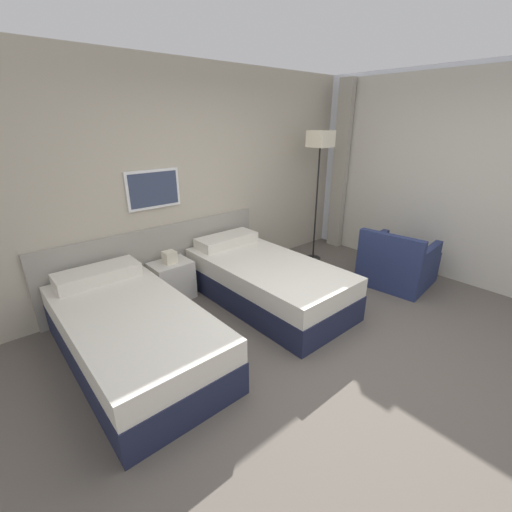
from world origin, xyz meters
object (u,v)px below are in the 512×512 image
bed_near_door (132,332)px  nightstand (172,280)px  armchair (397,265)px  floor_lamp (320,149)px  bed_near_window (266,280)px

bed_near_door → nightstand: size_ratio=3.34×
nightstand → armchair: (2.47, -1.57, 0.01)m
nightstand → floor_lamp: floor_lamp is taller
nightstand → armchair: size_ratio=0.66×
bed_near_door → floor_lamp: floor_lamp is taller
bed_near_window → floor_lamp: (1.48, 0.50, 1.41)m
armchair → nightstand: bearing=51.0°
bed_near_door → armchair: bearing=-13.5°
bed_near_door → nightstand: bearing=43.8°
bed_near_door → armchair: armchair is taller
floor_lamp → bed_near_door: bearing=-170.9°
floor_lamp → armchair: size_ratio=2.07×
bed_near_window → nightstand: 1.14m
nightstand → armchair: armchair is taller
nightstand → armchair: bearing=-32.5°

